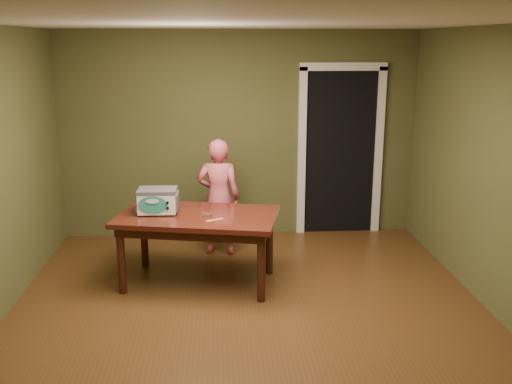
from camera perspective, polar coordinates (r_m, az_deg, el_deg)
floor at (r=5.27m, az=-0.55°, el=-12.89°), size 5.00×5.00×0.00m
room_shell at (r=4.72m, az=-0.60°, el=5.76°), size 4.52×5.02×2.61m
doorway at (r=7.73m, az=7.94°, el=4.28°), size 1.10×0.66×2.25m
dining_table at (r=5.86m, az=-5.86°, el=-3.16°), size 1.75×1.20×0.75m
toy_oven at (r=5.88m, az=-9.81°, el=-0.79°), size 0.42×0.30×0.26m
baking_pan at (r=5.77m, az=-4.89°, el=-2.26°), size 0.10×0.10×0.02m
spatula at (r=5.61m, az=-4.14°, el=-2.81°), size 0.17×0.11×0.01m
child at (r=6.65m, az=-3.76°, el=-0.54°), size 0.55×0.40×1.38m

